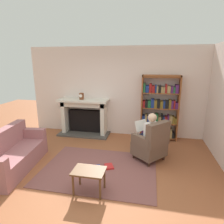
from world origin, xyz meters
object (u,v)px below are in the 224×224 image
(bookshelf, at_px, (159,109))
(seated_reader, at_px, (148,134))
(sofa_floral, at_px, (12,155))
(mantel_clock, at_px, (81,96))
(fireplace, at_px, (85,116))
(side_table, at_px, (89,174))
(armchair_reading, at_px, (151,143))

(bookshelf, bearing_deg, seated_reader, -102.05)
(sofa_floral, bearing_deg, mantel_clock, -25.83)
(fireplace, height_order, mantel_clock, mantel_clock)
(seated_reader, distance_m, side_table, 1.76)
(fireplace, bearing_deg, armchair_reading, -33.48)
(mantel_clock, distance_m, side_table, 3.00)
(fireplace, bearing_deg, side_table, -69.38)
(bookshelf, height_order, side_table, bookshelf)
(fireplace, relative_size, side_table, 2.83)
(armchair_reading, bearing_deg, mantel_clock, -79.41)
(mantel_clock, distance_m, seated_reader, 2.45)
(fireplace, distance_m, bookshelf, 2.32)
(seated_reader, relative_size, sofa_floral, 0.64)
(mantel_clock, xyz_separation_m, side_table, (1.08, -2.66, -0.87))
(fireplace, height_order, armchair_reading, fireplace)
(mantel_clock, bearing_deg, bookshelf, 3.31)
(armchair_reading, bearing_deg, fireplace, -81.90)
(bookshelf, xyz_separation_m, armchair_reading, (-0.20, -1.42, -0.50))
(mantel_clock, height_order, seated_reader, mantel_clock)
(fireplace, distance_m, seated_reader, 2.40)
(fireplace, relative_size, sofa_floral, 0.89)
(armchair_reading, xyz_separation_m, side_table, (-1.06, -1.37, -0.06))
(mantel_clock, xyz_separation_m, sofa_floral, (-0.78, -2.23, -0.91))
(bookshelf, relative_size, sofa_floral, 1.07)
(fireplace, bearing_deg, seated_reader, -33.08)
(sofa_floral, bearing_deg, seated_reader, -76.55)
(sofa_floral, height_order, side_table, sofa_floral)
(mantel_clock, bearing_deg, side_table, -67.90)
(seated_reader, bearing_deg, armchair_reading, 90.00)
(side_table, bearing_deg, seated_reader, 56.27)
(fireplace, xyz_separation_m, armchair_reading, (2.09, -1.39, -0.17))
(bookshelf, bearing_deg, sofa_floral, -142.74)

